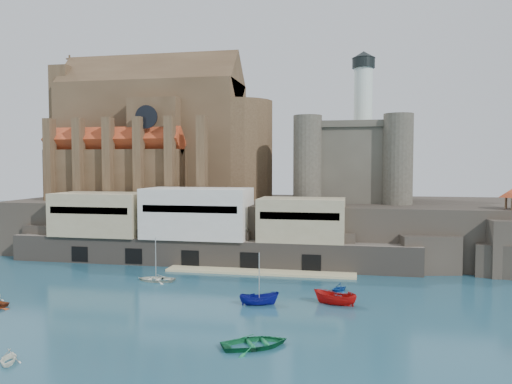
{
  "coord_description": "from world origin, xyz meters",
  "views": [
    {
      "loc": [
        16.51,
        -58.4,
        17.07
      ],
      "look_at": [
        -1.39,
        32.0,
        11.98
      ],
      "focal_mm": 35.0,
      "sensor_mm": 36.0,
      "label": 1
    }
  ],
  "objects_px": {
    "church": "(160,141)",
    "castle_keep": "(353,158)",
    "boat_1": "(9,363)",
    "boat_2": "(259,305)"
  },
  "relations": [
    {
      "from": "castle_keep",
      "to": "boat_2",
      "type": "height_order",
      "value": "castle_keep"
    },
    {
      "from": "castle_keep",
      "to": "boat_1",
      "type": "xyz_separation_m",
      "value": [
        -28.6,
        -62.44,
        -18.31
      ]
    },
    {
      "from": "church",
      "to": "boat_1",
      "type": "height_order",
      "value": "church"
    },
    {
      "from": "church",
      "to": "castle_keep",
      "type": "xyz_separation_m",
      "value": [
        40.21,
        -0.78,
        -3.81
      ]
    },
    {
      "from": "church",
      "to": "boat_2",
      "type": "xyz_separation_m",
      "value": [
        29.4,
        -41.48,
        -22.13
      ]
    },
    {
      "from": "castle_keep",
      "to": "boat_2",
      "type": "bearing_deg",
      "value": -104.87
    },
    {
      "from": "church",
      "to": "boat_2",
      "type": "distance_m",
      "value": 55.45
    },
    {
      "from": "boat_1",
      "to": "boat_2",
      "type": "height_order",
      "value": "boat_2"
    },
    {
      "from": "boat_1",
      "to": "church",
      "type": "bearing_deg",
      "value": 75.6
    },
    {
      "from": "boat_1",
      "to": "boat_2",
      "type": "distance_m",
      "value": 28.09
    }
  ]
}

